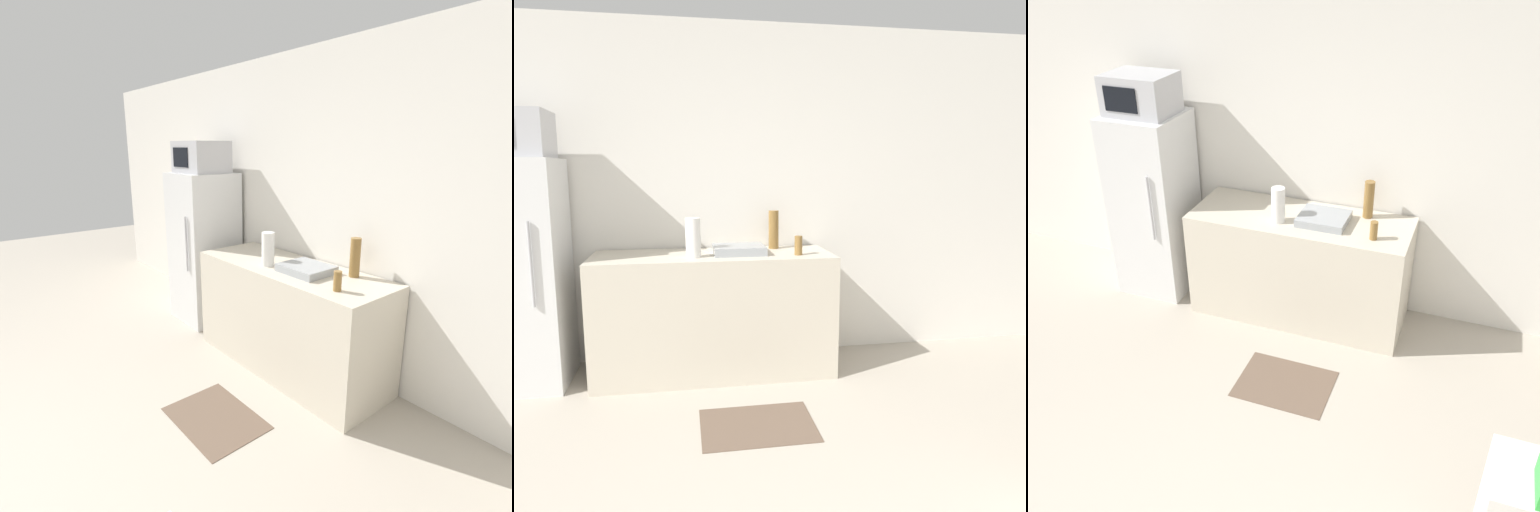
{
  "view_description": "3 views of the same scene",
  "coord_description": "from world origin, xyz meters",
  "views": [
    {
      "loc": [
        2.2,
        0.63,
        1.83
      ],
      "look_at": [
        0.24,
        2.24,
        1.13
      ],
      "focal_mm": 28.0,
      "sensor_mm": 36.0,
      "label": 1
    },
    {
      "loc": [
        -0.22,
        -0.79,
        1.48
      ],
      "look_at": [
        0.28,
        2.11,
        0.99
      ],
      "focal_mm": 35.0,
      "sensor_mm": 36.0,
      "label": 2
    },
    {
      "loc": [
        1.23,
        -0.96,
        2.88
      ],
      "look_at": [
        0.08,
        2.17,
        0.92
      ],
      "focal_mm": 40.0,
      "sensor_mm": 36.0,
      "label": 3
    }
  ],
  "objects": [
    {
      "name": "refrigerator",
      "position": [
        -1.34,
        2.82,
        0.79
      ],
      "size": [
        0.58,
        0.6,
        1.57
      ],
      "color": "silver",
      "rests_on": "ground_plane"
    },
    {
      "name": "paper_towel_roll",
      "position": [
        -0.16,
        2.69,
        1.03
      ],
      "size": [
        0.1,
        0.1,
        0.28
      ],
      "primitive_type": "cylinder",
      "color": "white",
      "rests_on": "counter"
    },
    {
      "name": "sink_basin",
      "position": [
        0.17,
        2.79,
        0.92
      ],
      "size": [
        0.37,
        0.32,
        0.06
      ],
      "primitive_type": "cube",
      "color": "#9EA3A8",
      "rests_on": "counter"
    },
    {
      "name": "counter",
      "position": [
        -0.01,
        2.81,
        0.45
      ],
      "size": [
        1.73,
        0.64,
        0.89
      ],
      "primitive_type": "cube",
      "color": "beige",
      "rests_on": "ground_plane"
    },
    {
      "name": "kitchen_rug",
      "position": [
        0.18,
        1.92,
        0.0
      ],
      "size": [
        0.67,
        0.5,
        0.01
      ],
      "primitive_type": "cube",
      "color": "brown",
      "rests_on": "ground_plane"
    },
    {
      "name": "bottle_short",
      "position": [
        0.59,
        2.66,
        0.96
      ],
      "size": [
        0.06,
        0.06,
        0.14
      ],
      "primitive_type": "cylinder",
      "color": "olive",
      "rests_on": "counter"
    },
    {
      "name": "bottle_tall",
      "position": [
        0.47,
        3.0,
        1.04
      ],
      "size": [
        0.08,
        0.08,
        0.3
      ],
      "primitive_type": "cylinder",
      "color": "olive",
      "rests_on": "counter"
    },
    {
      "name": "microwave",
      "position": [
        -1.34,
        2.82,
        1.73
      ],
      "size": [
        0.51,
        0.41,
        0.31
      ],
      "color": "#BCBCC1",
      "rests_on": "refrigerator"
    },
    {
      "name": "wall_back",
      "position": [
        0.0,
        3.17,
        1.3
      ],
      "size": [
        8.0,
        0.06,
        2.6
      ],
      "primitive_type": "cube",
      "color": "white",
      "rests_on": "ground_plane"
    }
  ]
}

